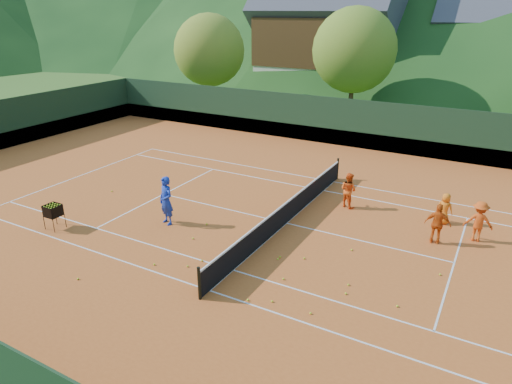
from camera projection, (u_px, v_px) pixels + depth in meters
The scene contains 34 objects.
ground at pixel (286, 224), 18.56m from camera, with size 400.00×400.00×0.00m, color #2E5019.
clay_court at pixel (286, 223), 18.56m from camera, with size 40.00×24.00×0.02m, color #B3501D.
coach at pixel (166, 201), 18.18m from camera, with size 0.73×0.48×2.00m, color #1933A8.
student_a at pixel (348, 190), 19.84m from camera, with size 0.76×0.59×1.56m, color #F65715.
student_b at pixel (438, 224), 16.70m from camera, with size 0.92×0.38×1.57m, color #D75513.
student_c at pixel (445, 209), 18.32m from camera, with size 0.63×0.41×1.29m, color orange.
student_d at pixel (479, 221), 16.90m from camera, with size 1.02×0.58×1.57m, color #D84B13.
tennis_ball_0 at pixel (440, 274), 14.91m from camera, with size 0.07×0.07×0.07m, color #BCDF25.
tennis_ball_1 at pixel (193, 238), 17.26m from camera, with size 0.07×0.07×0.07m, color #BCDF25.
tennis_ball_3 at pixel (154, 264), 15.49m from camera, with size 0.07×0.07×0.07m, color #BCDF25.
tennis_ball_4 at pixel (397, 306), 13.32m from camera, with size 0.07×0.07×0.07m, color #BCDF25.
tennis_ball_5 at pixel (207, 224), 18.40m from camera, with size 0.07×0.07×0.07m, color #BCDF25.
tennis_ball_7 at pixel (278, 259), 15.82m from camera, with size 0.07×0.07×0.07m, color #BCDF25.
tennis_ball_9 at pixel (280, 257), 15.96m from camera, with size 0.07×0.07×0.07m, color #BCDF25.
tennis_ball_10 at pixel (188, 266), 15.39m from camera, with size 0.07×0.07×0.07m, color #BCDF25.
tennis_ball_11 at pixel (112, 191), 21.71m from camera, with size 0.07×0.07×0.07m, color #BCDF25.
tennis_ball_12 at pixel (346, 293), 13.91m from camera, with size 0.07×0.07×0.07m, color #BCDF25.
tennis_ball_15 at pixel (352, 250), 16.43m from camera, with size 0.07×0.07×0.07m, color #BCDF25.
tennis_ball_17 at pixel (311, 313), 13.01m from camera, with size 0.07×0.07×0.07m, color #BCDF25.
tennis_ball_18 at pixel (248, 300), 13.61m from camera, with size 0.07×0.07×0.07m, color #BCDF25.
tennis_ball_20 at pixel (202, 261), 15.73m from camera, with size 0.07×0.07×0.07m, color #BCDF25.
tennis_ball_21 at pixel (348, 285), 14.36m from camera, with size 0.07×0.07×0.07m, color #BCDF25.
tennis_ball_22 at pixel (272, 301), 13.54m from camera, with size 0.07×0.07×0.07m, color #BCDF25.
tennis_ball_23 at pixel (283, 279), 14.67m from camera, with size 0.07×0.07×0.07m, color #BCDF25.
tennis_ball_24 at pixel (304, 258), 15.88m from camera, with size 0.07×0.07×0.07m, color #BCDF25.
tennis_ball_25 at pixel (78, 279), 14.67m from camera, with size 0.07×0.07×0.07m, color #BCDF25.
court_lines at pixel (286, 223), 18.56m from camera, with size 23.83×11.03×0.00m.
tennis_net at pixel (287, 212), 18.37m from camera, with size 0.10×12.07×1.10m.
perimeter_fence at pixel (287, 195), 18.09m from camera, with size 40.40×24.24×3.00m.
ball_hopper at pixel (53, 211), 17.86m from camera, with size 0.57×0.57×1.00m.
chalet_left at pixel (328, 36), 45.28m from camera, with size 13.80×9.93×12.92m.
chalet_mid at pixel (509, 46), 41.52m from camera, with size 12.65×8.82×11.45m.
tree_a at pixel (209, 50), 38.56m from camera, with size 6.00×6.00×7.88m.
tree_b at pixel (355, 50), 34.63m from camera, with size 6.40×6.40×8.40m.
Camera 1 is at (7.08, -15.22, 8.13)m, focal length 32.00 mm.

